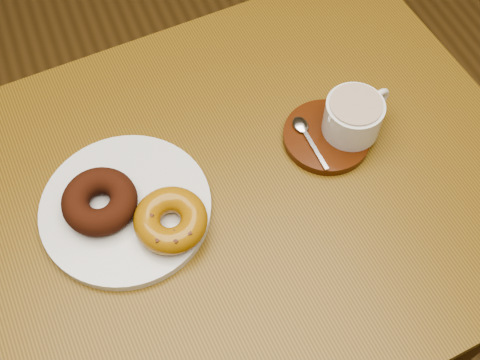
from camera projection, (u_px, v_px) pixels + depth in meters
name	position (u px, v px, depth m)	size (l,w,h in m)	color
cafe_table	(229.00, 232.00, 0.97)	(0.93, 0.73, 0.83)	brown
donut_plate	(126.00, 208.00, 0.83)	(0.24, 0.24, 0.01)	silver
donut_cinnamon	(100.00, 201.00, 0.81)	(0.10, 0.10, 0.04)	#36150A
donut_caramel	(171.00, 220.00, 0.80)	(0.13, 0.13, 0.04)	#9B6610
saucer	(327.00, 137.00, 0.90)	(0.13, 0.13, 0.01)	#3B1808
coffee_cup	(354.00, 116.00, 0.87)	(0.11, 0.08, 0.06)	silver
teaspoon	(303.00, 129.00, 0.89)	(0.02, 0.10, 0.01)	silver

